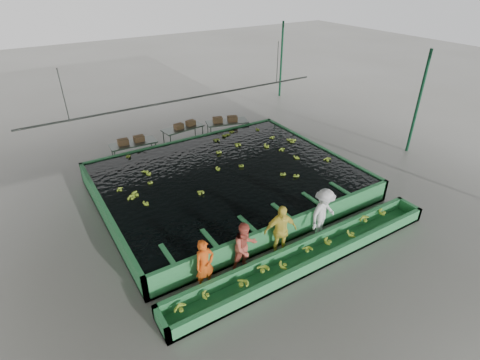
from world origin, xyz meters
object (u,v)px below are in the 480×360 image
flotation_tank (227,181)px  box_stack_mid (185,127)px  worker_d (323,213)px  packing_table_right (227,130)px  worker_c (280,231)px  box_stack_left (131,143)px  sorting_trough (308,256)px  worker_b (245,247)px  packing_table_left (134,152)px  worker_a (205,265)px  packing_table_mid (183,136)px  box_stack_right (225,122)px

flotation_tank → box_stack_mid: (0.50, 5.17, 0.52)m
worker_d → packing_table_right: bearing=67.6°
worker_c → packing_table_right: 9.50m
flotation_tank → box_stack_mid: 5.22m
worker_d → box_stack_left: worker_d is taller
sorting_trough → worker_b: size_ratio=5.82×
packing_table_left → worker_c: bearing=-78.3°
worker_a → box_stack_left: size_ratio=1.36×
worker_d → box_stack_left: (-3.75, 8.99, 0.04)m
sorting_trough → box_stack_mid: size_ratio=8.52×
packing_table_left → worker_d: bearing=-67.7°
worker_a → worker_b: bearing=-4.9°
packing_table_right → box_stack_left: bearing=179.3°
flotation_tank → worker_b: worker_b is taller
worker_b → worker_c: 1.33m
worker_b → packing_table_mid: (2.25, 9.47, -0.38)m
box_stack_right → worker_a: bearing=-123.1°
sorting_trough → worker_c: 1.19m
flotation_tank → packing_table_mid: (0.38, 5.17, 0.03)m
packing_table_mid → sorting_trough: bearing=-92.1°
packing_table_left → box_stack_mid: bearing=10.0°
sorting_trough → packing_table_mid: bearing=87.9°
sorting_trough → packing_table_left: (-2.40, 9.76, 0.23)m
packing_table_mid → packing_table_right: size_ratio=0.97×
worker_a → worker_c: size_ratio=0.89×
worker_d → sorting_trough: bearing=-161.4°
packing_table_mid → box_stack_mid: bearing=1.6°
flotation_tank → box_stack_right: (2.58, 4.63, 0.55)m
flotation_tank → box_stack_right: box_stack_right is taller
worker_b → worker_a: bearing=178.0°
sorting_trough → packing_table_left: 10.05m
box_stack_left → box_stack_right: box_stack_right is taller
packing_table_left → box_stack_left: box_stack_left is taller
sorting_trough → box_stack_mid: box_stack_mid is taller
box_stack_left → worker_c: bearing=-77.9°
worker_a → worker_d: 4.53m
flotation_tank → worker_b: 4.71m
box_stack_left → box_stack_mid: size_ratio=1.04×
sorting_trough → box_stack_mid: (0.50, 10.27, 0.72)m
flotation_tank → sorting_trough: (0.00, -5.10, -0.20)m
packing_table_mid → worker_c: bearing=-95.6°
flotation_tank → worker_c: (-0.55, -4.30, 0.48)m
flotation_tank → worker_d: bearing=-73.4°
sorting_trough → packing_table_right: size_ratio=4.57×
sorting_trough → box_stack_mid: bearing=87.2°
packing_table_right → box_stack_right: (-0.12, 0.00, 0.50)m
worker_a → box_stack_right: size_ratio=1.29×
worker_c → box_stack_left: (-1.92, 8.99, 0.04)m
worker_a → worker_d: (4.53, 0.00, 0.10)m
worker_b → packing_table_left: worker_b is taller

